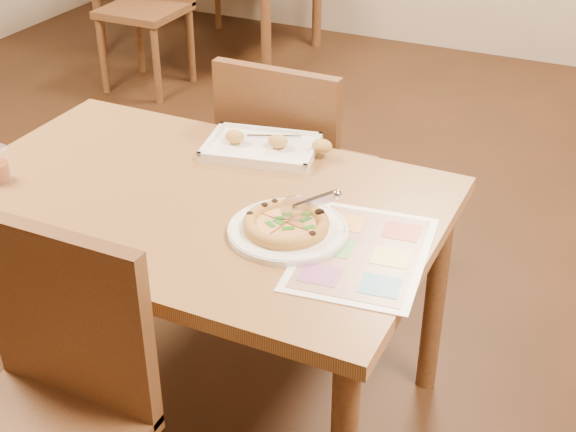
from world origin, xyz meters
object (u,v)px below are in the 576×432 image
at_px(pizza_cutter, 309,204).
at_px(appetizer_tray, 265,147).
at_px(chair_far, 289,156).
at_px(plate, 288,231).
at_px(pizza, 286,224).
at_px(dining_table, 193,224).
at_px(chair_near, 48,385).
at_px(menu, 362,253).

xyz_separation_m(pizza_cutter, appetizer_tray, (-0.29, 0.34, -0.06)).
height_order(chair_far, plate, chair_far).
distance_m(pizza, pizza_cutter, 0.08).
xyz_separation_m(dining_table, chair_near, (0.00, -0.60, -0.07)).
bearing_deg(dining_table, chair_near, -90.00).
distance_m(dining_table, plate, 0.33).
distance_m(chair_far, pizza_cutter, 0.75).
xyz_separation_m(chair_far, pizza, (0.30, -0.66, 0.18)).
xyz_separation_m(dining_table, pizza, (0.30, -0.06, 0.11)).
bearing_deg(chair_near, menu, 47.14).
height_order(chair_near, pizza, chair_near).
xyz_separation_m(dining_table, plate, (0.31, -0.06, 0.09)).
height_order(dining_table, chair_near, chair_near).
relative_size(plate, menu, 0.71).
distance_m(chair_near, plate, 0.65).
relative_size(pizza, appetizer_tray, 0.55).
bearing_deg(appetizer_tray, menu, -40.32).
bearing_deg(chair_far, pizza_cutter, 119.23).
distance_m(chair_far, plate, 0.74).
bearing_deg(appetizer_tray, chair_far, 101.46).
bearing_deg(plate, appetizer_tray, 123.96).
distance_m(plate, menu, 0.19).
height_order(dining_table, chair_far, chair_far).
distance_m(dining_table, chair_far, 0.61).
bearing_deg(pizza_cutter, appetizer_tray, 102.92).
distance_m(chair_near, chair_far, 1.20).
distance_m(chair_near, pizza_cutter, 0.71).
xyz_separation_m(chair_far, appetizer_tray, (0.06, -0.28, 0.17)).
bearing_deg(plate, chair_far, 115.16).
bearing_deg(menu, chair_far, 127.21).
relative_size(plate, appetizer_tray, 0.76).
distance_m(dining_table, chair_near, 0.61).
bearing_deg(plate, pizza_cutter, 35.99).
xyz_separation_m(plate, pizza, (-0.00, -0.00, 0.02)).
relative_size(chair_far, appetizer_tray, 1.23).
xyz_separation_m(chair_far, plate, (0.31, -0.66, 0.16)).
bearing_deg(chair_near, appetizer_tray, 86.41).
bearing_deg(menu, plate, 178.52).
xyz_separation_m(chair_near, appetizer_tray, (0.06, 0.92, 0.17)).
bearing_deg(dining_table, pizza, -10.53).
bearing_deg(menu, appetizer_tray, 139.68).
height_order(pizza, menu, pizza).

